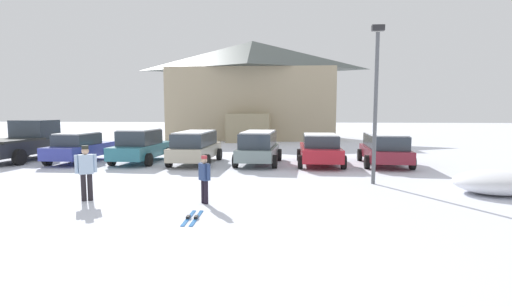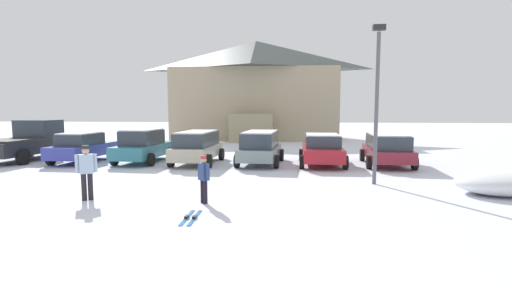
% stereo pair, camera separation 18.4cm
% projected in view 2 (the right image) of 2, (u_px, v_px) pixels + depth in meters
% --- Properties ---
extents(ground, '(160.00, 160.00, 0.00)m').
position_uv_depth(ground, '(126.00, 278.00, 6.49)').
color(ground, silver).
extents(ski_lodge, '(15.48, 9.46, 9.08)m').
position_uv_depth(ski_lodge, '(256.00, 90.00, 37.44)').
color(ski_lodge, tan).
rests_on(ski_lodge, ground).
extents(parked_blue_hatchback, '(2.17, 4.42, 1.56)m').
position_uv_depth(parked_blue_hatchback, '(82.00, 147.00, 20.75)').
color(parked_blue_hatchback, '#343D9D').
rests_on(parked_blue_hatchback, ground).
extents(parked_teal_hatchback, '(2.23, 4.78, 1.73)m').
position_uv_depth(parked_teal_hatchback, '(144.00, 146.00, 20.74)').
color(parked_teal_hatchback, teal).
rests_on(parked_teal_hatchback, ground).
extents(parked_beige_suv, '(2.15, 4.78, 1.65)m').
position_uv_depth(parked_beige_suv, '(197.00, 146.00, 20.22)').
color(parked_beige_suv, '#B5AB93').
rests_on(parked_beige_suv, ground).
extents(parked_grey_wagon, '(2.27, 4.64, 1.66)m').
position_uv_depth(parked_grey_wagon, '(260.00, 146.00, 19.99)').
color(parked_grey_wagon, gray).
rests_on(parked_grey_wagon, ground).
extents(parked_red_sedan, '(2.23, 4.69, 1.55)m').
position_uv_depth(parked_red_sedan, '(322.00, 149.00, 19.72)').
color(parked_red_sedan, '#AD1B28').
rests_on(parked_red_sedan, ground).
extents(parked_maroon_van, '(2.45, 4.89, 1.57)m').
position_uv_depth(parked_maroon_van, '(387.00, 148.00, 19.61)').
color(parked_maroon_van, maroon).
rests_on(parked_maroon_van, ground).
extents(pickup_truck, '(2.73, 5.65, 2.15)m').
position_uv_depth(pickup_truck, '(29.00, 142.00, 21.76)').
color(pickup_truck, '#25272C').
rests_on(pickup_truck, ground).
extents(skier_adult_in_blue_parka, '(0.54, 0.42, 1.67)m').
position_uv_depth(skier_adult_in_blue_parka, '(86.00, 169.00, 11.98)').
color(skier_adult_in_blue_parka, black).
rests_on(skier_adult_in_blue_parka, ground).
extents(skier_teen_in_navy_coat, '(0.38, 0.41, 1.41)m').
position_uv_depth(skier_teen_in_navy_coat, '(204.00, 177.00, 11.59)').
color(skier_teen_in_navy_coat, black).
rests_on(skier_teen_in_navy_coat, ground).
extents(pair_of_skis, '(0.34, 1.46, 0.08)m').
position_uv_depth(pair_of_skis, '(191.00, 217.00, 10.07)').
color(pair_of_skis, '#2769B9').
rests_on(pair_of_skis, ground).
extents(lamp_post, '(0.44, 0.24, 5.72)m').
position_uv_depth(lamp_post, '(377.00, 96.00, 14.35)').
color(lamp_post, '#515459').
rests_on(lamp_post, ground).
extents(plowed_snow_pile, '(2.72, 2.17, 0.76)m').
position_uv_depth(plowed_snow_pile, '(499.00, 183.00, 12.82)').
color(plowed_snow_pile, silver).
rests_on(plowed_snow_pile, ground).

